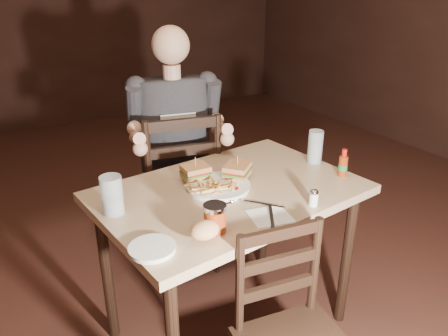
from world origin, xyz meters
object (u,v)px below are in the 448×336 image
dinner_plate (218,187)px  hot_sauce (343,163)px  side_plate (152,249)px  glass_left (112,195)px  main_table (230,207)px  syrup_dispenser (215,218)px  diner (175,114)px  glass_right (315,147)px  chair_far (177,189)px

dinner_plate → hot_sauce: size_ratio=2.05×
dinner_plate → hot_sauce: (0.56, -0.18, 0.06)m
dinner_plate → hot_sauce: 0.59m
dinner_plate → side_plate: bearing=-146.2°
dinner_plate → glass_left: glass_left is taller
main_table → side_plate: 0.54m
main_table → hot_sauce: (0.51, -0.15, 0.16)m
syrup_dispenser → side_plate: 0.25m
dinner_plate → syrup_dispenser: size_ratio=2.48×
main_table → diner: diner is taller
diner → glass_right: size_ratio=5.45×
chair_far → side_plate: chair_far is taller
diner → glass_right: bearing=-36.0°
glass_left → hot_sauce: glass_left is taller
dinner_plate → hot_sauce: bearing=-17.9°
glass_right → diner: bearing=131.0°
diner → glass_right: (0.48, -0.56, -0.10)m
glass_right → hot_sauce: bearing=-89.3°
glass_left → dinner_plate: bearing=-3.7°
diner → syrup_dispenser: diner is taller
dinner_plate → side_plate: (-0.43, -0.29, -0.00)m
glass_right → side_plate: (-0.98, -0.29, -0.08)m
chair_far → glass_left: chair_far is taller
dinner_plate → side_plate: size_ratio=1.72×
chair_far → syrup_dispenser: (-0.27, -0.90, 0.34)m
syrup_dispenser → glass_right: bearing=16.2°
hot_sauce → side_plate: bearing=-173.8°
dinner_plate → side_plate: 0.51m
glass_left → syrup_dispenser: glass_left is taller
dinner_plate → glass_left: 0.46m
hot_sauce → side_plate: size_ratio=0.84×
glass_left → hot_sauce: (1.01, -0.21, -0.01)m
diner → main_table: bearing=-79.8°
chair_far → main_table: bearing=99.4°
diner → dinner_plate: 0.59m
chair_far → syrup_dispenser: 0.99m
side_plate → diner: bearing=59.5°
chair_far → syrup_dispenser: bearing=86.4°
dinner_plate → syrup_dispenser: (-0.19, -0.29, 0.05)m
chair_far → syrup_dispenser: chair_far is taller
diner → glass_left: (-0.53, -0.53, -0.10)m
glass_left → side_plate: (0.03, -0.32, -0.07)m
hot_sauce → syrup_dispenser: hot_sauce is taller
chair_far → glass_right: 0.85m
chair_far → diner: (-0.01, -0.04, 0.46)m
hot_sauce → glass_left: bearing=168.3°
hot_sauce → dinner_plate: bearing=162.1°
glass_left → syrup_dispenser: 0.42m
chair_far → side_plate: bearing=73.3°
main_table → chair_far: bearing=86.4°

